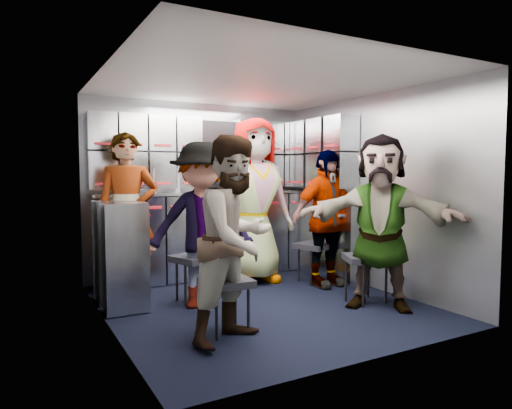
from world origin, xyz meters
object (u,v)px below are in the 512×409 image
jump_seat_mid_left (195,261)px  attendant_standing (127,216)px  attendant_arc_a (236,239)px  attendant_arc_d (325,218)px  attendant_arc_c (254,200)px  jump_seat_mid_right (315,248)px  attendant_arc_e (380,221)px  jump_seat_near_right (366,261)px  jump_seat_center (247,246)px  jump_seat_near_left (226,285)px  attendant_arc_b (202,225)px

jump_seat_mid_left → attendant_standing: size_ratio=0.30×
jump_seat_mid_left → attendant_arc_a: (-0.10, -1.11, 0.36)m
attendant_arc_a → attendant_arc_d: attendant_arc_a is taller
attendant_standing → attendant_arc_c: size_ratio=0.88×
jump_seat_mid_left → attendant_standing: attendant_standing is taller
jump_seat_mid_right → attendant_arc_e: bearing=-92.6°
jump_seat_near_right → attendant_arc_c: attendant_arc_c is taller
jump_seat_mid_left → attendant_arc_a: bearing=-95.1°
jump_seat_center → jump_seat_mid_right: bearing=-43.8°
jump_seat_mid_right → attendant_arc_a: (-1.59, -1.20, 0.36)m
jump_seat_mid_right → attendant_arc_c: bearing=146.8°
jump_seat_near_left → jump_seat_mid_left: size_ratio=0.87×
jump_seat_near_left → jump_seat_mid_right: size_ratio=0.90×
jump_seat_center → attendant_arc_d: 1.02m
jump_seat_mid_right → attendant_arc_a: bearing=-143.1°
jump_seat_mid_left → attendant_arc_b: bearing=-90.0°
jump_seat_mid_left → attendant_arc_a: attendant_arc_a is taller
jump_seat_near_left → attendant_arc_c: 1.81m
jump_seat_near_right → attendant_arc_e: attendant_arc_e is taller
attendant_arc_a → attendant_arc_c: 1.88m
attendant_arc_c → attendant_arc_d: (0.59, -0.56, -0.19)m
attendant_arc_c → attendant_arc_e: 1.57m
attendant_arc_b → attendant_arc_e: 1.66m
jump_seat_mid_right → jump_seat_near_left: bearing=-147.5°
attendant_arc_d → attendant_arc_e: 0.90m
attendant_standing → attendant_arc_c: attendant_arc_c is taller
jump_seat_center → attendant_arc_c: attendant_arc_c is taller
jump_seat_center → jump_seat_near_right: 1.56m
jump_seat_mid_left → attendant_arc_c: attendant_arc_c is taller
jump_seat_mid_left → jump_seat_center: size_ratio=1.13×
jump_seat_near_right → attendant_arc_b: size_ratio=0.33×
attendant_standing → attendant_arc_a: (0.43, -1.58, -0.06)m
jump_seat_near_right → attendant_arc_c: (-0.54, 1.28, 0.53)m
attendant_arc_a → attendant_arc_e: attendant_arc_e is taller
jump_seat_near_left → attendant_arc_e: attendant_arc_e is taller
jump_seat_near_right → attendant_arc_d: bearing=86.1°
attendant_arc_e → jump_seat_near_left: bearing=-135.5°
attendant_standing → jump_seat_mid_left: bearing=-28.0°
jump_seat_mid_left → jump_seat_center: bearing=35.5°
attendant_arc_a → attendant_arc_e: 1.55m
attendant_standing → jump_seat_near_left: bearing=-59.6°
jump_seat_near_left → jump_seat_mid_right: bearing=32.5°
attendant_arc_b → attendant_arc_d: size_ratio=1.02×
jump_seat_mid_left → jump_seat_mid_right: jump_seat_mid_left is taller
jump_seat_near_left → attendant_standing: size_ratio=0.26×
jump_seat_mid_left → attendant_arc_c: size_ratio=0.26×
jump_seat_mid_left → attendant_arc_d: attendant_arc_d is taller
attendant_arc_a → attendant_arc_d: size_ratio=1.02×
jump_seat_mid_right → attendant_standing: size_ratio=0.29×
attendant_standing → attendant_arc_d: bearing=-2.3°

